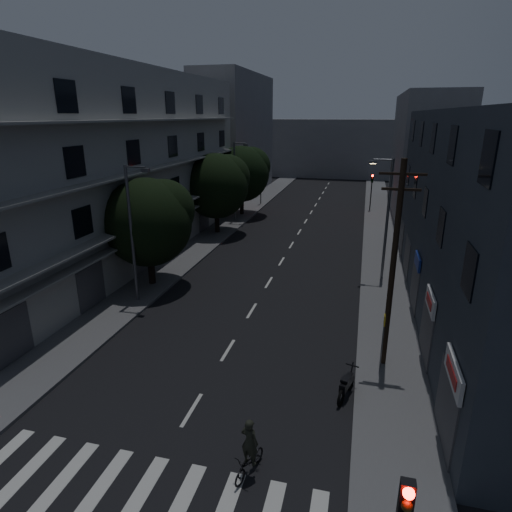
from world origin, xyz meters
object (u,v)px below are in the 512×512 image
at_px(utility_pole, 393,263).
at_px(cyclist, 250,456).
at_px(motorcycle, 346,386).
at_px(bus_stop_sign, 383,332).

distance_m(utility_pole, cyclist, 9.47).
bearing_deg(cyclist, motorcycle, 77.17).
bearing_deg(cyclist, bus_stop_sign, 76.76).
distance_m(bus_stop_sign, cyclist, 8.16).
height_order(motorcycle, cyclist, cyclist).
bearing_deg(utility_pole, bus_stop_sign, -108.30).
bearing_deg(bus_stop_sign, utility_pole, 71.70).
xyz_separation_m(bus_stop_sign, motorcycle, (-1.36, -2.25, -1.41)).
bearing_deg(bus_stop_sign, motorcycle, -121.17).
height_order(utility_pole, motorcycle, utility_pole).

